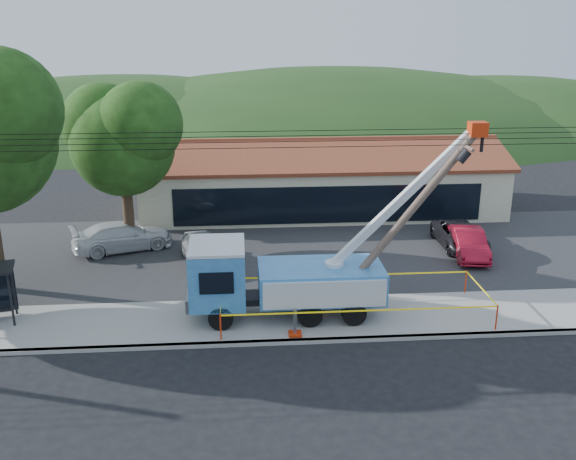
% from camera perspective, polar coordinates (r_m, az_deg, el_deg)
% --- Properties ---
extents(ground, '(120.00, 120.00, 0.00)m').
position_cam_1_polar(ground, '(22.94, -0.98, -12.61)').
color(ground, black).
rests_on(ground, ground).
extents(curb, '(60.00, 0.25, 0.15)m').
position_cam_1_polar(curb, '(24.73, -1.28, -9.96)').
color(curb, '#A5A09A').
rests_on(curb, ground).
extents(sidewalk, '(60.00, 4.00, 0.15)m').
position_cam_1_polar(sidewalk, '(26.41, -1.51, -8.00)').
color(sidewalk, '#A5A09A').
rests_on(sidewalk, ground).
extents(parking_lot, '(60.00, 12.00, 0.10)m').
position_cam_1_polar(parking_lot, '(33.77, -2.21, -2.01)').
color(parking_lot, '#28282B').
rests_on(parking_lot, ground).
extents(strip_mall, '(22.50, 8.53, 4.67)m').
position_cam_1_polar(strip_mall, '(41.16, 2.90, 4.41)').
color(strip_mall, '#BDB796').
rests_on(strip_mall, ground).
extents(tree_lot, '(6.30, 5.60, 8.94)m').
position_cam_1_polar(tree_lot, '(33.63, -14.54, 8.22)').
color(tree_lot, '#332316').
rests_on(tree_lot, ground).
extents(hill_west, '(78.40, 56.00, 28.00)m').
position_cam_1_polar(hill_west, '(76.83, -14.92, 8.94)').
color(hill_west, '#1F3D16').
rests_on(hill_west, ground).
extents(hill_center, '(89.60, 64.00, 32.00)m').
position_cam_1_polar(hill_center, '(76.38, 4.10, 9.45)').
color(hill_center, '#1F3D16').
rests_on(hill_center, ground).
extents(hill_east, '(72.80, 52.00, 26.00)m').
position_cam_1_polar(hill_east, '(81.72, 18.30, 9.17)').
color(hill_east, '#1F3D16').
rests_on(hill_east, ground).
extents(utility_truck, '(11.64, 4.22, 7.87)m').
position_cam_1_polar(utility_truck, '(26.03, -0.65, -4.20)').
color(utility_truck, black).
rests_on(utility_truck, ground).
extents(leaning_pole, '(6.09, 1.77, 7.80)m').
position_cam_1_polar(leaning_pole, '(25.64, 10.44, 1.16)').
color(leaning_pole, brown).
rests_on(leaning_pole, ground).
extents(caution_tape, '(10.81, 3.62, 1.05)m').
position_cam_1_polar(caution_tape, '(26.52, 5.80, -5.95)').
color(caution_tape, red).
rests_on(caution_tape, ground).
extents(car_silver, '(2.70, 4.61, 1.47)m').
position_cam_1_polar(car_silver, '(32.42, -7.49, -3.14)').
color(car_silver, '#ABAFB3').
rests_on(car_silver, ground).
extents(car_red, '(2.03, 4.41, 1.40)m').
position_cam_1_polar(car_red, '(34.44, 15.63, -2.38)').
color(car_red, '#A71026').
rests_on(car_red, ground).
extents(car_white, '(5.57, 3.79, 1.50)m').
position_cam_1_polar(car_white, '(35.14, -14.41, -1.85)').
color(car_white, silver).
rests_on(car_white, ground).
extents(car_dark, '(2.15, 4.62, 1.28)m').
position_cam_1_polar(car_dark, '(35.63, 14.95, -1.62)').
color(car_dark, black).
rests_on(car_dark, ground).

